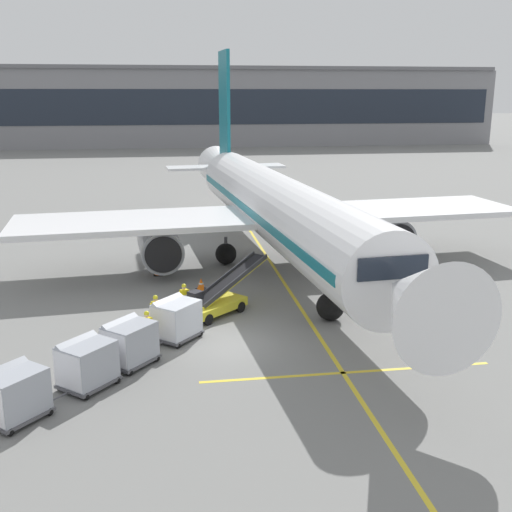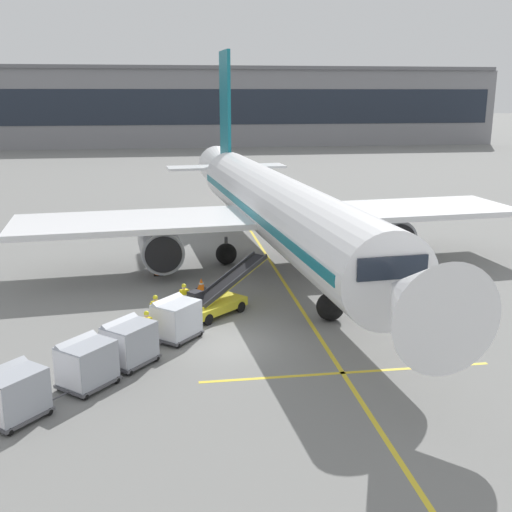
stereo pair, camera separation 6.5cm
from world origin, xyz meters
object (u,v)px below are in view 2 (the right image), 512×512
ground_crew_by_loader (184,298)px  safety_cone_engine_keepout (201,284)px  parked_airplane (275,208)px  belt_loader (217,298)px  baggage_cart_fourth (13,393)px  ground_crew_marshaller (147,327)px  safety_cone_wingtip (158,270)px  baggage_cart_lead (176,318)px  baggage_cart_third (86,363)px  baggage_cart_second (129,342)px  ground_crew_by_carts (156,310)px

ground_crew_by_loader → safety_cone_engine_keepout: bearing=75.3°
parked_airplane → belt_loader: size_ratio=8.77×
belt_loader → baggage_cart_fourth: bearing=-129.3°
safety_cone_engine_keepout → parked_airplane: bearing=43.0°
ground_crew_by_loader → ground_crew_marshaller: 4.14m
parked_airplane → safety_cone_wingtip: (-7.53, -1.28, -3.46)m
parked_airplane → baggage_cart_fourth: parked_airplane is taller
baggage_cart_lead → baggage_cart_third: same height
baggage_cart_lead → parked_airplane: bearing=60.4°
baggage_cart_fourth → ground_crew_marshaller: size_ratio=1.48×
baggage_cart_third → baggage_cart_second: bearing=50.4°
parked_airplane → ground_crew_by_loader: parked_airplane is taller
ground_crew_by_loader → ground_crew_by_carts: bearing=-130.9°
baggage_cart_second → baggage_cart_fourth: 5.41m
parked_airplane → baggage_cart_fourth: bearing=-124.1°
baggage_cart_lead → baggage_cart_third: size_ratio=1.00×
belt_loader → baggage_cart_lead: 3.78m
baggage_cart_fourth → parked_airplane: bearing=55.9°
ground_crew_marshaller → safety_cone_engine_keepout: ground_crew_marshaller is taller
ground_crew_by_carts → ground_crew_marshaller: (-0.36, -2.14, 0.00)m
parked_airplane → baggage_cart_lead: 13.82m
belt_loader → safety_cone_wingtip: (-3.01, 7.40, -0.48)m
safety_cone_wingtip → baggage_cart_third: bearing=-100.1°
baggage_cart_third → safety_cone_wingtip: bearing=79.9°
baggage_cart_lead → ground_crew_by_loader: baggage_cart_lead is taller
ground_crew_by_loader → ground_crew_by_carts: size_ratio=1.00×
ground_crew_by_carts → safety_cone_engine_keepout: size_ratio=2.39×
baggage_cart_fourth → safety_cone_wingtip: (4.80, 16.93, -0.67)m
baggage_cart_third → ground_crew_by_loader: 8.16m
safety_cone_wingtip → ground_crew_by_loader: bearing=-80.1°
baggage_cart_fourth → safety_cone_engine_keepout: bearing=61.7°
belt_loader → baggage_cart_second: belt_loader is taller
ground_crew_by_carts → baggage_cart_fourth: bearing=-121.7°
ground_crew_marshaller → parked_airplane: bearing=57.9°
belt_loader → ground_crew_marshaller: 5.26m
ground_crew_marshaller → safety_cone_wingtip: ground_crew_marshaller is taller
baggage_cart_lead → safety_cone_wingtip: size_ratio=3.84×
safety_cone_wingtip → baggage_cart_second: bearing=-95.0°
baggage_cart_fourth → safety_cone_wingtip: size_ratio=3.84×
baggage_cart_lead → safety_cone_engine_keepout: size_ratio=3.53×
baggage_cart_fourth → ground_crew_by_loader: bearing=56.6°
baggage_cart_lead → ground_crew_by_loader: 2.89m
belt_loader → baggage_cart_third: 9.29m
belt_loader → baggage_cart_second: (-4.13, -5.56, 0.20)m
baggage_cart_second → safety_cone_wingtip: size_ratio=3.84×
parked_airplane → baggage_cart_second: 16.89m
ground_crew_marshaller → safety_cone_wingtip: size_ratio=2.59×
ground_crew_by_loader → safety_cone_wingtip: 7.79m
baggage_cart_second → baggage_cart_lead: bearing=51.4°
parked_airplane → safety_cone_wingtip: 8.39m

